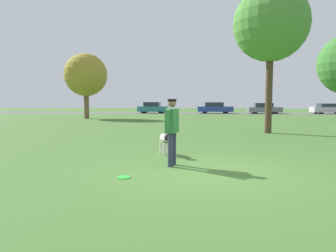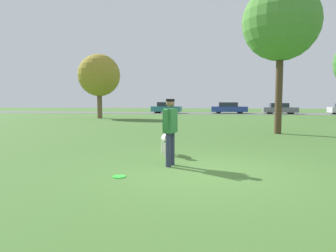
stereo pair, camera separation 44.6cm
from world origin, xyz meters
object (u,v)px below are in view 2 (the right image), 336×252
(frisbee, at_px, (119,177))
(tree_far_left, at_px, (99,75))
(person, at_px, (170,127))
(parked_car_teal, at_px, (166,108))
(tree_near_right, at_px, (281,23))
(parked_car_grey, at_px, (280,109))
(parked_car_blue, at_px, (229,108))
(dog, at_px, (167,140))

(frisbee, bearing_deg, tree_far_left, 113.26)
(person, distance_m, parked_car_teal, 31.98)
(tree_near_right, xyz_separation_m, parked_car_grey, (4.65, 23.55, -4.55))
(parked_car_blue, bearing_deg, parked_car_teal, 179.07)
(parked_car_teal, bearing_deg, person, -77.74)
(dog, distance_m, parked_car_blue, 30.49)
(frisbee, distance_m, parked_car_teal, 33.07)
(person, bearing_deg, frisbee, 157.55)
(dog, distance_m, parked_car_grey, 31.38)
(tree_far_left, xyz_separation_m, parked_car_blue, (12.00, 12.88, -3.18))
(person, bearing_deg, parked_car_teal, 22.63)
(tree_near_right, height_order, parked_car_blue, tree_near_right)
(tree_near_right, bearing_deg, person, -116.53)
(person, height_order, parked_car_teal, person)
(person, height_order, tree_near_right, tree_near_right)
(parked_car_teal, bearing_deg, tree_far_left, -105.22)
(parked_car_grey, bearing_deg, dog, -105.49)
(tree_near_right, xyz_separation_m, parked_car_blue, (-1.48, 23.83, -4.50))
(parked_car_blue, xyz_separation_m, parked_car_grey, (6.12, -0.28, -0.05))
(dog, xyz_separation_m, tree_near_right, (4.29, 6.53, 4.74))
(dog, xyz_separation_m, parked_car_blue, (2.81, 30.36, 0.24))
(dog, height_order, parked_car_grey, parked_car_grey)
(person, relative_size, tree_near_right, 0.23)
(tree_far_left, height_order, parked_car_blue, tree_far_left)
(person, xyz_separation_m, dog, (-0.33, 1.40, -0.49))
(dog, bearing_deg, parked_car_teal, 167.70)
(tree_near_right, distance_m, parked_car_teal, 25.80)
(tree_near_right, bearing_deg, parked_car_grey, 78.84)
(tree_far_left, height_order, parked_car_teal, tree_far_left)
(tree_far_left, distance_m, parked_car_teal, 13.61)
(person, bearing_deg, parked_car_blue, 8.21)
(parked_car_teal, height_order, parked_car_blue, parked_car_teal)
(person, height_order, dog, person)
(dog, distance_m, parked_car_teal, 30.55)
(frisbee, bearing_deg, dog, 78.38)
(dog, height_order, tree_far_left, tree_far_left)
(person, height_order, parked_car_grey, person)
(dog, bearing_deg, parked_car_blue, 152.61)
(person, xyz_separation_m, frisbee, (-0.87, -1.23, -0.94))
(parked_car_blue, height_order, parked_car_grey, parked_car_blue)
(parked_car_grey, bearing_deg, person, -104.24)
(person, bearing_deg, tree_far_left, 39.43)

